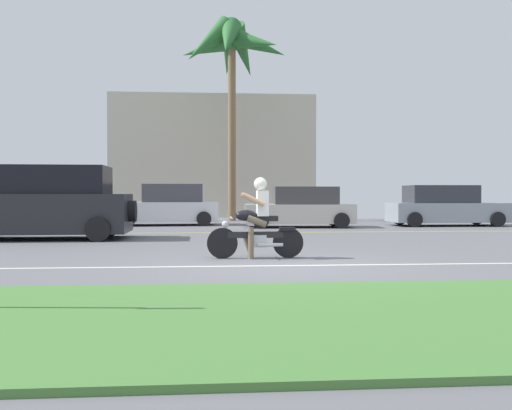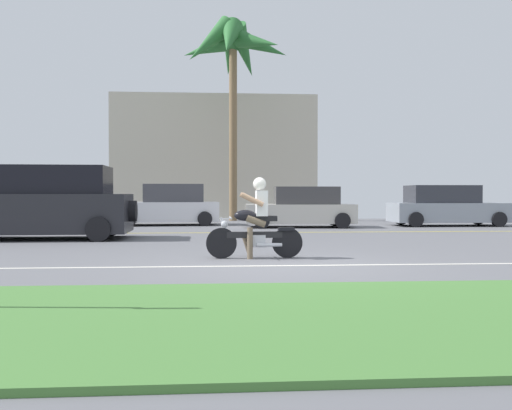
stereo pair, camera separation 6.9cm
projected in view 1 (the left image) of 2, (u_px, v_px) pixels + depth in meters
ground at (263, 249)px, 12.44m from camera, size 56.00×30.00×0.04m
grass_median at (332, 317)px, 5.36m from camera, size 56.00×3.80×0.06m
lane_line_near at (280, 266)px, 9.42m from camera, size 50.40×0.12×0.01m
lane_line_far at (248, 232)px, 17.63m from camera, size 50.40×0.12×0.01m
motorcyclist at (256, 224)px, 10.55m from camera, size 1.83×0.60×1.53m
suv_nearby at (43, 204)px, 15.03m from camera, size 4.86×2.28×1.97m
parked_car_0 at (42, 208)px, 22.01m from camera, size 3.89×1.93×1.47m
parked_car_1 at (168, 206)px, 21.98m from camera, size 4.07×2.26×1.61m
parked_car_2 at (301, 208)px, 20.59m from camera, size 4.05×2.11×1.49m
parked_car_3 at (445, 207)px, 21.50m from camera, size 4.40×1.96×1.55m
palm_tree_0 at (232, 50)px, 25.60m from camera, size 5.21×5.14×9.34m
building_far at (213, 158)px, 30.23m from camera, size 10.54×4.00×6.34m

